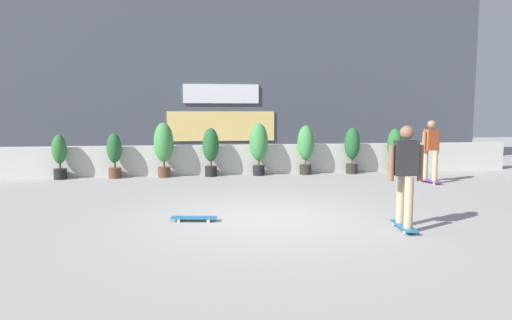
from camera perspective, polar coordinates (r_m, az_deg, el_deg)
ground_plane at (r=8.24m, az=1.49°, el=-7.32°), size 48.00×48.00×0.00m
planter_wall at (r=14.04m, az=-2.60°, el=0.07°), size 18.00×0.40×0.90m
building_backdrop at (r=18.00m, az=-3.89°, el=10.29°), size 20.00×2.08×6.50m
potted_plant_0 at (r=14.02m, az=-23.61°, el=0.61°), size 0.40×0.40×1.28m
potted_plant_1 at (r=13.69m, az=-17.49°, el=0.82°), size 0.42×0.42×1.31m
potted_plant_2 at (r=13.51m, az=-11.61°, el=1.85°), size 0.57×0.57×1.61m
potted_plant_3 at (r=13.51m, az=-5.74°, el=1.46°), size 0.49×0.49×1.45m
potted_plant_4 at (r=13.64m, az=0.35°, el=1.93°), size 0.56×0.56×1.59m
potted_plant_5 at (r=13.93m, az=6.32°, el=1.78°), size 0.52×0.52×1.51m
potted_plant_6 at (r=14.38m, az=12.07°, el=1.58°), size 0.48×0.48×1.43m
potted_plant_7 at (r=14.92m, az=17.14°, el=1.51°), size 0.46×0.46×1.40m
skater_far_right at (r=13.01m, az=21.24°, el=1.37°), size 0.55×0.82×1.70m
skater_mid_plaza at (r=7.63m, az=18.40°, el=-1.52°), size 0.56×0.82×1.70m
skateboard_near_camera at (r=8.04m, az=-7.82°, el=-7.26°), size 0.82×0.33×0.08m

